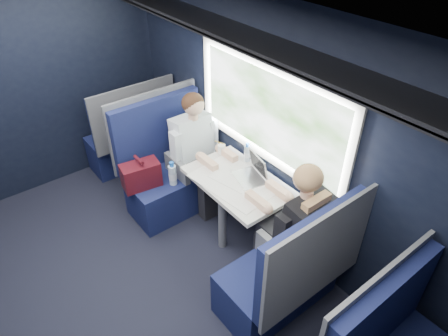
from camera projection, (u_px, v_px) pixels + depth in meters
ground at (145, 290)px, 3.57m from camera, size 2.80×4.20×0.01m
room_shell at (122, 152)px, 2.71m from camera, size 3.00×4.40×2.40m
table at (235, 188)px, 3.69m from camera, size 0.62×1.00×0.74m
seat_bay_near at (169, 172)px, 4.28m from camera, size 1.09×0.62×1.26m
seat_bay_far at (286, 275)px, 3.19m from camera, size 1.04×0.62×1.26m
seat_row_front at (131, 137)px, 4.90m from camera, size 1.04×0.51×1.16m
man at (198, 148)px, 4.14m from camera, size 0.53×0.56×1.32m
woman at (297, 222)px, 3.23m from camera, size 0.53×0.56×1.32m
papers at (235, 181)px, 3.64m from camera, size 0.61×0.82×0.01m
laptop at (253, 171)px, 3.66m from camera, size 0.29×0.35×0.23m
bottle_small at (247, 153)px, 3.86m from camera, size 0.06×0.06×0.20m
cup at (222, 149)px, 3.98m from camera, size 0.08×0.08×0.10m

